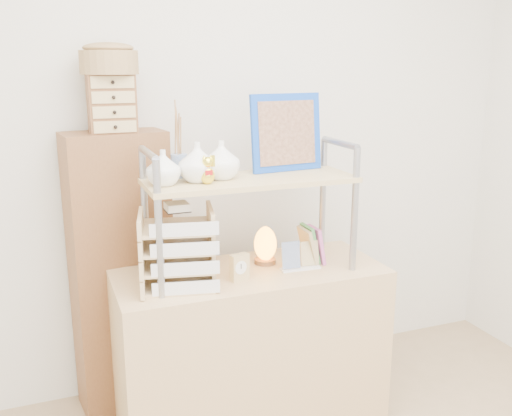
% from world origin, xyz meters
% --- Properties ---
extents(room_shell, '(3.42, 3.41, 2.61)m').
position_xyz_m(room_shell, '(0.00, 0.39, 1.69)').
color(room_shell, silver).
rests_on(room_shell, ground).
extents(desk, '(1.20, 0.50, 0.75)m').
position_xyz_m(desk, '(0.00, 1.20, 0.38)').
color(desk, tan).
rests_on(desk, ground).
extents(cabinet, '(0.48, 0.30, 1.35)m').
position_xyz_m(cabinet, '(-0.52, 1.57, 0.68)').
color(cabinet, brown).
rests_on(cabinet, ground).
extents(hutch, '(0.90, 0.34, 0.77)m').
position_xyz_m(hutch, '(-0.07, 1.21, 1.20)').
color(hutch, '#9396A0').
rests_on(hutch, desk).
extents(letter_tray, '(0.34, 0.33, 0.35)m').
position_xyz_m(letter_tray, '(-0.34, 1.14, 0.89)').
color(letter_tray, tan).
rests_on(letter_tray, desk).
extents(salt_lamp, '(0.12, 0.11, 0.18)m').
position_xyz_m(salt_lamp, '(0.10, 1.27, 0.84)').
color(salt_lamp, brown).
rests_on(salt_lamp, desk).
extents(desk_clock, '(0.09, 0.06, 0.12)m').
position_xyz_m(desk_clock, '(-0.08, 1.11, 0.81)').
color(desk_clock, tan).
rests_on(desk_clock, desk).
extents(postcard_stand, '(0.19, 0.06, 0.13)m').
position_xyz_m(postcard_stand, '(0.22, 1.14, 0.79)').
color(postcard_stand, white).
rests_on(postcard_stand, desk).
extents(drawer_chest, '(0.20, 0.16, 0.25)m').
position_xyz_m(drawer_chest, '(-0.52, 1.55, 1.48)').
color(drawer_chest, brown).
rests_on(drawer_chest, cabinet).
extents(woven_basket, '(0.25, 0.25, 0.10)m').
position_xyz_m(woven_basket, '(-0.52, 1.55, 1.65)').
color(woven_basket, brown).
rests_on(woven_basket, drawer_chest).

